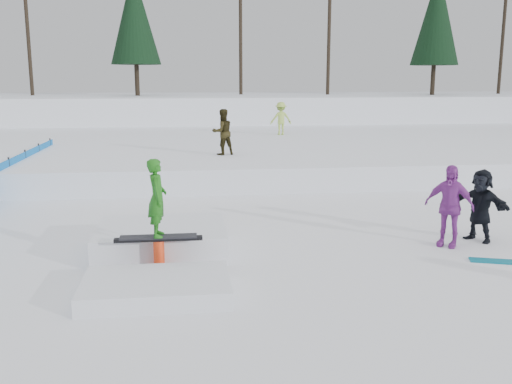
{
  "coord_description": "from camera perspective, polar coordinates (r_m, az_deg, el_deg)",
  "views": [
    {
      "loc": [
        -1.0,
        -10.0,
        3.52
      ],
      "look_at": [
        0.5,
        2.0,
        1.1
      ],
      "focal_mm": 40.0,
      "sensor_mm": 36.0,
      "label": 1
    }
  ],
  "objects": [
    {
      "name": "snow_midrise",
      "position": [
        26.21,
        -4.91,
        4.43
      ],
      "size": [
        50.0,
        18.0,
        0.8
      ],
      "primitive_type": "cube",
      "color": "white",
      "rests_on": "ground"
    },
    {
      "name": "spectator_dark",
      "position": [
        13.37,
        21.52,
        -1.24
      ],
      "size": [
        1.15,
        1.52,
        1.59
      ],
      "primitive_type": "imported",
      "rotation": [
        0.0,
        0.0,
        -1.05
      ],
      "color": "black",
      "rests_on": "ground"
    },
    {
      "name": "walker_ygreen",
      "position": [
        28.01,
        2.5,
        7.36
      ],
      "size": [
        1.04,
        0.61,
        1.59
      ],
      "primitive_type": "imported",
      "rotation": [
        0.0,
        0.0,
        3.16
      ],
      "color": "#AED352",
      "rests_on": "snow_midrise"
    },
    {
      "name": "jib_rail_feature",
      "position": [
        11.25,
        -9.54,
        -5.46
      ],
      "size": [
        2.6,
        4.4,
        2.11
      ],
      "color": "white",
      "rests_on": "ground"
    },
    {
      "name": "walker_olive",
      "position": [
        20.62,
        -3.36,
        6.01
      ],
      "size": [
        0.97,
        0.86,
        1.64
      ],
      "primitive_type": "imported",
      "rotation": [
        0.0,
        0.0,
        3.5
      ],
      "color": "black",
      "rests_on": "snow_midrise"
    },
    {
      "name": "loose_board_teal",
      "position": [
        12.18,
        23.84,
        -6.41
      ],
      "size": [
        1.42,
        0.72,
        0.03
      ],
      "primitive_type": "cube",
      "rotation": [
        0.0,
        0.0,
        -0.33
      ],
      "color": "#09637B",
      "rests_on": "ground"
    },
    {
      "name": "treeline",
      "position": [
        39.15,
        3.63,
        17.04
      ],
      "size": [
        40.24,
        4.22,
        10.5
      ],
      "color": "black",
      "rests_on": "snow_berm"
    },
    {
      "name": "snow_berm",
      "position": [
        40.08,
        -5.75,
        7.93
      ],
      "size": [
        60.0,
        14.0,
        2.4
      ],
      "primitive_type": "cube",
      "color": "white",
      "rests_on": "ground"
    },
    {
      "name": "ground",
      "position": [
        10.65,
        -1.34,
        -7.99
      ],
      "size": [
        120.0,
        120.0,
        0.0
      ],
      "primitive_type": "plane",
      "color": "white"
    },
    {
      "name": "spectator_purple",
      "position": [
        12.69,
        18.75,
        -1.32
      ],
      "size": [
        1.05,
        1.0,
        1.75
      ],
      "primitive_type": "imported",
      "rotation": [
        0.0,
        0.0,
        -0.72
      ],
      "color": "purple",
      "rests_on": "ground"
    }
  ]
}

